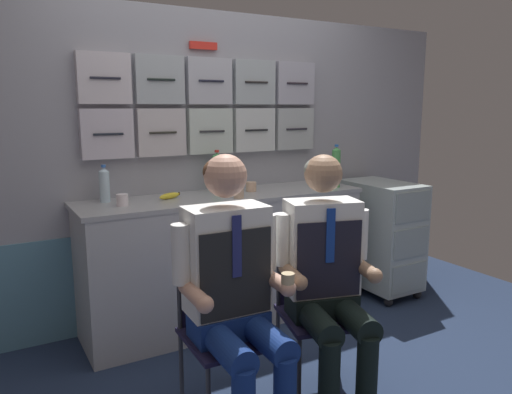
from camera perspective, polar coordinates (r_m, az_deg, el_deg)
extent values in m
cube|color=#9798A2|center=(3.62, -4.83, 3.71)|extent=(4.20, 0.06, 2.15)
cube|color=teal|center=(3.75, -4.42, -7.61)|extent=(4.12, 0.01, 0.68)
cube|color=silver|center=(3.29, -16.84, 7.00)|extent=(0.33, 0.06, 0.32)
cylinder|color=#1C222D|center=(3.25, -16.68, 6.98)|extent=(0.19, 0.01, 0.01)
cube|color=silver|center=(3.39, -10.89, 7.35)|extent=(0.33, 0.06, 0.32)
cylinder|color=#282921|center=(3.35, -10.68, 7.32)|extent=(0.19, 0.01, 0.01)
cube|color=silver|center=(3.52, -5.33, 7.60)|extent=(0.33, 0.06, 0.32)
cylinder|color=#292A2D|center=(3.49, -5.07, 7.57)|extent=(0.19, 0.01, 0.01)
cube|color=silver|center=(3.68, -0.22, 7.77)|extent=(0.33, 0.06, 0.32)
cylinder|color=black|center=(3.65, 0.08, 7.74)|extent=(0.19, 0.01, 0.01)
cube|color=#AAB0B1|center=(3.87, 4.43, 7.87)|extent=(0.33, 0.06, 0.32)
cylinder|color=#27252E|center=(3.84, 4.75, 7.84)|extent=(0.19, 0.01, 0.01)
cube|color=silver|center=(3.29, -17.16, 12.99)|extent=(0.33, 0.06, 0.32)
cylinder|color=#212230|center=(3.25, -17.01, 13.03)|extent=(0.19, 0.01, 0.01)
cube|color=#ABB4B9|center=(3.39, -11.10, 13.16)|extent=(0.33, 0.06, 0.32)
cylinder|color=black|center=(3.35, -10.88, 13.20)|extent=(0.19, 0.01, 0.01)
cube|color=#B8B9C4|center=(3.52, -5.43, 13.19)|extent=(0.33, 0.06, 0.32)
cylinder|color=#1C1E2E|center=(3.49, -5.16, 13.23)|extent=(0.19, 0.01, 0.01)
cube|color=#AAB3B7|center=(3.68, -0.22, 13.11)|extent=(0.33, 0.06, 0.32)
cylinder|color=#282523|center=(3.65, 0.08, 13.14)|extent=(0.19, 0.01, 0.01)
cube|color=#ADABBA|center=(3.87, 4.50, 12.95)|extent=(0.33, 0.06, 0.32)
cylinder|color=#2A232A|center=(3.84, 4.83, 12.97)|extent=(0.19, 0.01, 0.01)
cube|color=red|center=(3.54, -6.11, 17.00)|extent=(0.20, 0.02, 0.05)
cube|color=#ADAFB2|center=(3.47, -3.52, -7.34)|extent=(1.95, 0.52, 0.88)
cube|color=#9EA0A3|center=(3.36, -3.61, 0.03)|extent=(1.99, 0.53, 0.03)
sphere|color=black|center=(3.96, 15.06, -11.61)|extent=(0.07, 0.07, 0.07)
sphere|color=black|center=(4.17, 18.13, -10.62)|extent=(0.07, 0.07, 0.07)
sphere|color=black|center=(4.33, 9.87, -9.43)|extent=(0.07, 0.07, 0.07)
sphere|color=black|center=(4.53, 12.92, -8.66)|extent=(0.07, 0.07, 0.07)
cube|color=#A7B6B5|center=(4.11, 14.19, -4.12)|extent=(0.40, 0.64, 0.83)
cube|color=#93A1A0|center=(3.97, 17.28, -8.97)|extent=(0.35, 0.01, 0.22)
cube|color=#93A1A0|center=(3.89, 17.51, -5.10)|extent=(0.35, 0.01, 0.22)
cube|color=#93A1A0|center=(3.83, 17.73, -1.09)|extent=(0.35, 0.01, 0.22)
cylinder|color=#28282D|center=(3.82, 17.57, 0.72)|extent=(0.32, 0.02, 0.02)
cylinder|color=#2D2D33|center=(2.47, 2.84, -21.16)|extent=(0.02, 0.02, 0.41)
cylinder|color=#2D2D33|center=(2.63, -8.62, -19.21)|extent=(0.02, 0.02, 0.41)
cylinder|color=#2D2D33|center=(2.74, -1.14, -17.68)|extent=(0.02, 0.02, 0.41)
cube|color=#1C1935|center=(2.43, -3.15, -15.90)|extent=(0.42, 0.42, 0.02)
cube|color=#1C1935|center=(2.51, -5.02, -9.83)|extent=(0.37, 0.04, 0.40)
cylinder|color=#2D2D33|center=(2.44, -8.89, -10.50)|extent=(0.02, 0.02, 0.40)
cylinder|color=#2D2D33|center=(2.57, -1.18, -9.30)|extent=(0.02, 0.02, 0.40)
cylinder|color=navy|center=(2.23, -3.58, -16.82)|extent=(0.15, 0.40, 0.13)
cylinder|color=navy|center=(2.30, 1.04, -15.82)|extent=(0.15, 0.40, 0.13)
cube|color=navy|center=(2.40, -3.17, -14.39)|extent=(0.36, 0.21, 0.12)
cube|color=white|center=(2.31, -3.45, -7.18)|extent=(0.38, 0.22, 0.50)
cube|color=black|center=(2.23, -2.29, -8.92)|extent=(0.35, 0.03, 0.40)
cube|color=navy|center=(2.18, -2.23, -5.75)|extent=(0.04, 0.01, 0.28)
cylinder|color=white|center=(2.22, -8.66, -6.55)|extent=(0.08, 0.08, 0.27)
cylinder|color=tan|center=(2.17, -7.05, -11.21)|extent=(0.08, 0.25, 0.07)
sphere|color=tan|center=(2.08, -5.93, -12.25)|extent=(0.08, 0.08, 0.08)
cylinder|color=white|center=(2.38, 1.34, -5.20)|extent=(0.08, 0.08, 0.27)
cylinder|color=tan|center=(2.33, 2.24, -9.62)|extent=(0.08, 0.25, 0.07)
sphere|color=tan|center=(2.24, 3.69, -10.48)|extent=(0.08, 0.08, 0.08)
cylinder|color=tan|center=(2.22, 3.70, -9.52)|extent=(0.06, 0.06, 0.06)
sphere|color=tan|center=(2.22, -3.56, 2.45)|extent=(0.20, 0.20, 0.20)
ellipsoid|color=brown|center=(2.23, -3.73, 2.95)|extent=(0.20, 0.19, 0.14)
cylinder|color=#2D2D33|center=(2.56, 5.01, -20.01)|extent=(0.02, 0.02, 0.41)
cylinder|color=#2D2D33|center=(2.68, 12.70, -18.67)|extent=(0.02, 0.02, 0.41)
cylinder|color=#2D2D33|center=(2.86, 2.55, -16.51)|extent=(0.02, 0.02, 0.41)
cylinder|color=#2D2D33|center=(2.97, 9.47, -15.54)|extent=(0.02, 0.02, 0.41)
cube|color=#1C1935|center=(2.66, 7.55, -13.55)|extent=(0.49, 0.49, 0.02)
cube|color=#1C1935|center=(2.75, 6.19, -8.01)|extent=(0.36, 0.13, 0.40)
cylinder|color=#2D2D33|center=(2.69, 2.62, -8.41)|extent=(0.02, 0.02, 0.40)
cylinder|color=#2D2D33|center=(2.81, 9.73, -7.72)|extent=(0.02, 0.02, 0.40)
cylinder|color=black|center=(2.42, 8.43, -20.41)|extent=(0.10, 0.10, 0.40)
cylinder|color=black|center=(2.49, 12.68, -19.60)|extent=(0.10, 0.10, 0.40)
cylinder|color=black|center=(2.46, 7.00, -14.08)|extent=(0.23, 0.40, 0.13)
cylinder|color=black|center=(2.53, 11.09, -13.49)|extent=(0.23, 0.40, 0.13)
cube|color=black|center=(2.64, 7.58, -12.14)|extent=(0.38, 0.29, 0.12)
cube|color=white|center=(2.55, 7.58, -5.71)|extent=(0.40, 0.29, 0.48)
cube|color=black|center=(2.47, 8.46, -7.22)|extent=(0.32, 0.10, 0.39)
cube|color=navy|center=(2.43, 8.61, -4.45)|extent=(0.04, 0.02, 0.27)
cylinder|color=white|center=(2.47, 3.04, -4.91)|extent=(0.08, 0.08, 0.26)
cylinder|color=#9F795D|center=(2.42, 4.22, -8.98)|extent=(0.13, 0.25, 0.07)
sphere|color=#9F795D|center=(2.33, 5.08, -9.83)|extent=(0.08, 0.08, 0.08)
cylinder|color=white|center=(2.62, 11.91, -4.22)|extent=(0.08, 0.08, 0.26)
cylinder|color=#9F795D|center=(2.56, 12.45, -8.10)|extent=(0.13, 0.25, 0.07)
sphere|color=#9F795D|center=(2.47, 13.58, -8.85)|extent=(0.08, 0.08, 0.08)
sphere|color=#9F795D|center=(2.48, 7.79, 2.70)|extent=(0.19, 0.19, 0.19)
ellipsoid|color=gray|center=(2.49, 7.68, 3.14)|extent=(0.23, 0.22, 0.13)
cylinder|color=#459654|center=(3.45, -4.52, 2.65)|extent=(0.07, 0.07, 0.25)
cone|color=#459654|center=(3.43, -4.55, 4.94)|extent=(0.07, 0.07, 0.02)
cylinder|color=red|center=(3.43, -4.56, 5.30)|extent=(0.03, 0.03, 0.02)
cylinder|color=silver|center=(3.22, -17.10, 1.14)|extent=(0.06, 0.06, 0.19)
cone|color=silver|center=(3.21, -17.21, 3.05)|extent=(0.06, 0.06, 0.02)
cylinder|color=blue|center=(3.20, -17.23, 3.44)|extent=(0.03, 0.03, 0.02)
cylinder|color=#4CA452|center=(3.70, 9.22, 3.25)|extent=(0.06, 0.06, 0.27)
cone|color=#4CA452|center=(3.68, 9.29, 5.55)|extent=(0.06, 0.06, 0.02)
cylinder|color=blue|center=(3.68, 9.30, 5.89)|extent=(0.03, 0.03, 0.02)
cylinder|color=tan|center=(3.23, -2.01, 0.43)|extent=(0.07, 0.07, 0.06)
cylinder|color=#382114|center=(3.22, -2.01, 0.85)|extent=(0.06, 0.06, 0.01)
cylinder|color=white|center=(3.79, 8.08, 1.87)|extent=(0.07, 0.07, 0.07)
cylinder|color=#382114|center=(3.79, 8.09, 2.28)|extent=(0.06, 0.06, 0.01)
cylinder|color=white|center=(3.08, -15.20, -0.34)|extent=(0.07, 0.07, 0.07)
cylinder|color=#382114|center=(3.07, -15.23, 0.20)|extent=(0.06, 0.06, 0.01)
cylinder|color=tan|center=(3.48, -0.57, 1.21)|extent=(0.07, 0.07, 0.07)
cylinder|color=#382114|center=(3.48, -0.57, 1.64)|extent=(0.06, 0.06, 0.01)
ellipsoid|color=yellow|center=(3.24, -9.97, 0.13)|extent=(0.17, 0.10, 0.04)
cylinder|color=#4C3819|center=(3.30, -8.89, 0.41)|extent=(0.01, 0.01, 0.02)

